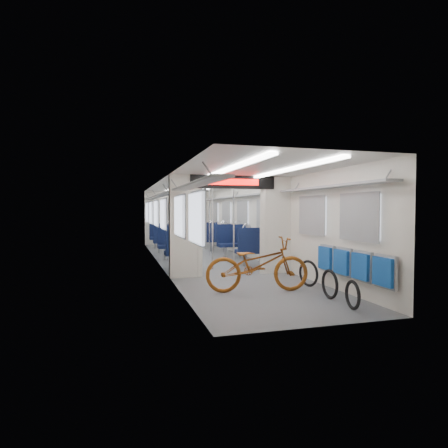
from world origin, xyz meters
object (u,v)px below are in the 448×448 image
Objects in this scene: bike_hoop_b at (330,285)px; stanchion_far_left at (191,221)px; bike_hoop_a at (353,297)px; stanchion_near_right at (234,224)px; flip_bench at (352,264)px; seat_bay_far_left at (164,236)px; seat_bay_far_right at (212,235)px; stanchion_far_right at (209,221)px; bike_hoop_c at (308,275)px; stanchion_near_left at (213,224)px; seat_bay_near_left at (178,244)px; bicycle at (257,264)px; seat_bay_near_right at (242,242)px.

stanchion_far_left reaches higher than bike_hoop_b.
stanchion_near_right is at bearing 98.51° from bike_hoop_a.
seat_bay_far_left is (-2.29, 8.28, -0.06)m from flip_bench.
seat_bay_far_right is 0.90× the size of stanchion_far_left.
flip_bench is 6.63m from stanchion_far_left.
bike_hoop_c is at bearing -82.15° from stanchion_far_right.
stanchion_near_left reaches higher than flip_bench.
stanchion_near_right is (-0.62, 4.11, 0.95)m from bike_hoop_a.
seat_bay_near_left is (-2.00, 3.83, 0.32)m from bike_hoop_c.
seat_bay_far_right is (1.00, 7.47, 0.04)m from bicycle.
seat_bay_near_left is 3.96m from seat_bay_far_right.
seat_bay_far_right is (0.01, 8.33, 0.31)m from bike_hoop_b.
bicycle reaches higher than bike_hoop_a.
bike_hoop_b is 8.34m from seat_bay_far_right.
bike_hoop_c is (-0.28, 1.01, -0.34)m from flip_bench.
flip_bench is 5.36m from seat_bay_near_left.
stanchion_far_right is at bearing 88.60° from stanchion_near_right.
stanchion_far_left reaches higher than bicycle.
bike_hoop_c is 0.23× the size of stanchion_near_left.
stanchion_near_right is (-1.09, 3.41, 0.57)m from flip_bench.
bike_hoop_a is (-0.47, -0.71, -0.38)m from flip_bench.
seat_bay_far_left is at bearing 98.38° from stanchion_near_left.
seat_bay_near_left is 1.80m from stanchion_far_left.
seat_bay_near_left reaches higher than bike_hoop_a.
stanchion_near_right is at bearing 0.54° from bicycle.
seat_bay_far_right is 4.94m from stanchion_near_left.
flip_bench is 0.92× the size of stanchion_far_right.
bike_hoop_a is 0.24× the size of seat_bay_far_left.
stanchion_near_right is (-0.80, 2.39, 0.91)m from bike_hoop_c.
bike_hoop_b is 4.74m from seat_bay_near_right.
bike_hoop_b is at bearing -68.98° from seat_bay_near_left.
bike_hoop_c is 0.27× the size of seat_bay_far_left.
flip_bench reaches higher than bike_hoop_a.
bike_hoop_c is 0.23× the size of stanchion_far_left.
stanchion_far_right is (-1.02, 6.32, 0.57)m from flip_bench.
seat_bay_near_right is 1.75m from stanchion_near_left.
bicycle is 0.93× the size of seat_bay_far_right.
seat_bay_far_left is (0.00, 3.43, -0.03)m from seat_bay_near_left.
seat_bay_near_right is at bearing 89.44° from bike_hoop_a.
stanchion_far_left is (-0.53, 3.00, 0.00)m from stanchion_near_right.
bike_hoop_c is at bearing -62.89° from stanchion_near_left.
bike_hoop_b is at bearing -122.93° from bicycle.
bike_hoop_a is at bearing -75.29° from stanchion_near_left.
bike_hoop_a is at bearing -71.88° from seat_bay_near_left.
bike_hoop_a is 0.20× the size of stanchion_near_left.
seat_bay_near_left is at bearing 176.52° from seat_bay_near_right.
seat_bay_near_right reaches higher than bike_hoop_b.
bike_hoop_a is 7.27m from stanchion_far_left.
stanchion_far_right is at bearing 99.13° from flip_bench.
seat_bay_near_left reaches higher than seat_bay_far_left.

